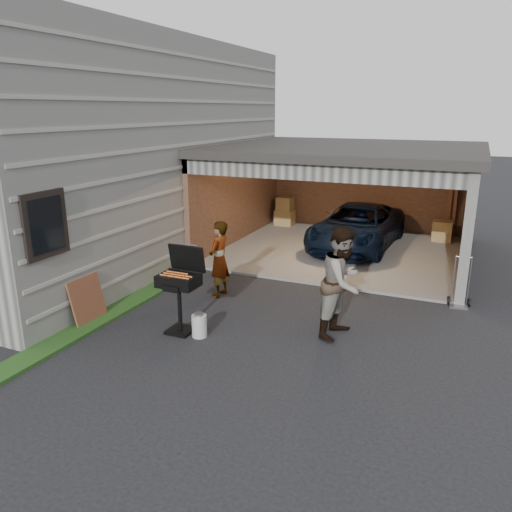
{
  "coord_description": "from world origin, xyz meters",
  "views": [
    {
      "loc": [
        3.9,
        -6.73,
        3.83
      ],
      "look_at": [
        0.27,
        1.55,
        1.15
      ],
      "focal_mm": 35.0,
      "sensor_mm": 36.0,
      "label": 1
    }
  ],
  "objects_px": {
    "man": "(342,282)",
    "hand_truck": "(459,297)",
    "plywood_panel": "(87,300)",
    "woman": "(219,259)",
    "propane_tank": "(199,326)",
    "minivan": "(357,229)",
    "bbq_grill": "(180,283)"
  },
  "relations": [
    {
      "from": "bbq_grill",
      "to": "plywood_panel",
      "type": "relative_size",
      "value": 1.75
    },
    {
      "from": "man",
      "to": "hand_truck",
      "type": "relative_size",
      "value": 1.86
    },
    {
      "from": "bbq_grill",
      "to": "propane_tank",
      "type": "xyz_separation_m",
      "value": [
        0.4,
        -0.06,
        -0.71
      ]
    },
    {
      "from": "bbq_grill",
      "to": "propane_tank",
      "type": "distance_m",
      "value": 0.82
    },
    {
      "from": "man",
      "to": "propane_tank",
      "type": "relative_size",
      "value": 4.92
    },
    {
      "from": "minivan",
      "to": "propane_tank",
      "type": "distance_m",
      "value": 6.83
    },
    {
      "from": "woman",
      "to": "hand_truck",
      "type": "relative_size",
      "value": 1.54
    },
    {
      "from": "woman",
      "to": "bbq_grill",
      "type": "height_order",
      "value": "woman"
    },
    {
      "from": "bbq_grill",
      "to": "propane_tank",
      "type": "bearing_deg",
      "value": -8.43
    },
    {
      "from": "man",
      "to": "plywood_panel",
      "type": "height_order",
      "value": "man"
    },
    {
      "from": "man",
      "to": "hand_truck",
      "type": "height_order",
      "value": "man"
    },
    {
      "from": "bbq_grill",
      "to": "man",
      "type": "bearing_deg",
      "value": 20.95
    },
    {
      "from": "plywood_panel",
      "to": "propane_tank",
      "type": "bearing_deg",
      "value": 7.43
    },
    {
      "from": "hand_truck",
      "to": "propane_tank",
      "type": "bearing_deg",
      "value": -147.58
    },
    {
      "from": "minivan",
      "to": "man",
      "type": "xyz_separation_m",
      "value": [
        1.0,
        -5.64,
        0.38
      ]
    },
    {
      "from": "bbq_grill",
      "to": "hand_truck",
      "type": "height_order",
      "value": "bbq_grill"
    },
    {
      "from": "minivan",
      "to": "woman",
      "type": "relative_size",
      "value": 2.63
    },
    {
      "from": "plywood_panel",
      "to": "bbq_grill",
      "type": "bearing_deg",
      "value": 10.86
    },
    {
      "from": "minivan",
      "to": "bbq_grill",
      "type": "relative_size",
      "value": 2.78
    },
    {
      "from": "hand_truck",
      "to": "bbq_grill",
      "type": "bearing_deg",
      "value": -150.63
    },
    {
      "from": "minivan",
      "to": "plywood_panel",
      "type": "xyz_separation_m",
      "value": [
        -3.43,
        -7.0,
        -0.16
      ]
    },
    {
      "from": "propane_tank",
      "to": "plywood_panel",
      "type": "relative_size",
      "value": 0.45
    },
    {
      "from": "plywood_panel",
      "to": "hand_truck",
      "type": "distance_m",
      "value": 7.24
    },
    {
      "from": "propane_tank",
      "to": "hand_truck",
      "type": "height_order",
      "value": "hand_truck"
    },
    {
      "from": "woman",
      "to": "hand_truck",
      "type": "xyz_separation_m",
      "value": [
        4.69,
        1.39,
        -0.61
      ]
    },
    {
      "from": "man",
      "to": "bbq_grill",
      "type": "relative_size",
      "value": 1.27
    },
    {
      "from": "bbq_grill",
      "to": "hand_truck",
      "type": "xyz_separation_m",
      "value": [
        4.49,
        3.23,
        -0.71
      ]
    },
    {
      "from": "bbq_grill",
      "to": "plywood_panel",
      "type": "height_order",
      "value": "bbq_grill"
    },
    {
      "from": "woman",
      "to": "minivan",
      "type": "bearing_deg",
      "value": 160.84
    },
    {
      "from": "minivan",
      "to": "hand_truck",
      "type": "distance_m",
      "value": 4.48
    },
    {
      "from": "woman",
      "to": "man",
      "type": "bearing_deg",
      "value": 75.1
    },
    {
      "from": "man",
      "to": "plywood_panel",
      "type": "relative_size",
      "value": 2.23
    }
  ]
}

